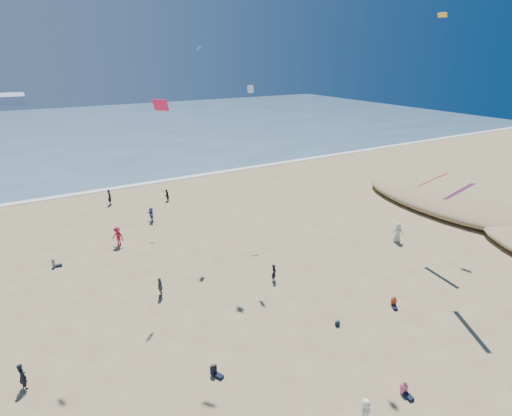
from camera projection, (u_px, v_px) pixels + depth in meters
ocean at (62, 132)px, 93.64m from camera, size 220.00×100.00×0.06m
surf_line at (104, 190)px, 53.32m from camera, size 220.00×1.20×0.08m
standing_flyers at (190, 279)px, 30.46m from camera, size 37.02×47.58×1.94m
seated_group at (270, 343)px, 24.41m from camera, size 21.49×28.91×0.84m
navy_bag at (338, 324)px, 26.55m from camera, size 0.28×0.18×0.34m
kites_aloft at (325, 82)px, 26.35m from camera, size 41.56×41.09×29.02m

